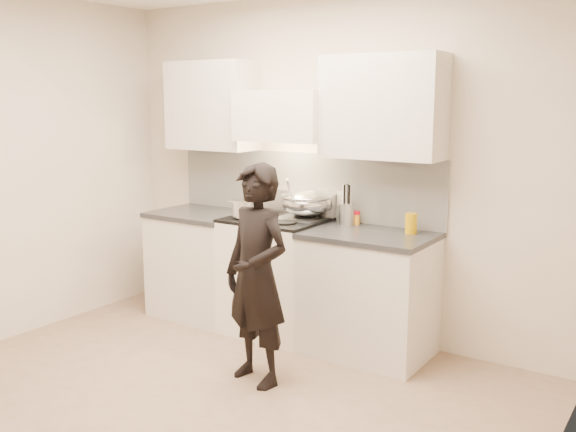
{
  "coord_description": "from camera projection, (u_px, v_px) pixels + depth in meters",
  "views": [
    {
      "loc": [
        2.55,
        -2.73,
        1.88
      ],
      "look_at": [
        0.06,
        1.05,
        1.06
      ],
      "focal_mm": 40.0,
      "sensor_mm": 36.0,
      "label": 1
    }
  ],
  "objects": [
    {
      "name": "ground_plane",
      "position": [
        186.0,
        408.0,
        3.96
      ],
      "size": [
        4.0,
        4.0,
        0.0
      ],
      "primitive_type": "plane",
      "color": "#8A715B"
    },
    {
      "name": "room_shell",
      "position": [
        213.0,
        145.0,
        4.01
      ],
      "size": [
        4.04,
        3.54,
        2.7
      ],
      "color": "beige",
      "rests_on": "ground"
    },
    {
      "name": "stove",
      "position": [
        276.0,
        275.0,
        5.2
      ],
      "size": [
        0.76,
        0.65,
        0.96
      ],
      "color": "silver",
      "rests_on": "ground"
    },
    {
      "name": "counter_right",
      "position": [
        369.0,
        293.0,
        4.76
      ],
      "size": [
        0.92,
        0.67,
        0.92
      ],
      "color": "beige",
      "rests_on": "ground"
    },
    {
      "name": "counter_left",
      "position": [
        203.0,
        263.0,
        5.63
      ],
      "size": [
        0.82,
        0.67,
        0.92
      ],
      "color": "beige",
      "rests_on": "ground"
    },
    {
      "name": "wok",
      "position": [
        307.0,
        202.0,
        5.1
      ],
      "size": [
        0.42,
        0.51,
        0.34
      ],
      "color": "silver",
      "rests_on": "stove"
    },
    {
      "name": "stock_pot",
      "position": [
        245.0,
        208.0,
        5.09
      ],
      "size": [
        0.29,
        0.26,
        0.14
      ],
      "color": "silver",
      "rests_on": "stove"
    },
    {
      "name": "utensil_crock",
      "position": [
        347.0,
        212.0,
        4.96
      ],
      "size": [
        0.12,
        0.12,
        0.32
      ],
      "color": "silver",
      "rests_on": "counter_right"
    },
    {
      "name": "spice_jar",
      "position": [
        357.0,
        218.0,
        4.98
      ],
      "size": [
        0.05,
        0.05,
        0.11
      ],
      "color": "gold",
      "rests_on": "counter_right"
    },
    {
      "name": "oil_glass",
      "position": [
        411.0,
        223.0,
        4.64
      ],
      "size": [
        0.09,
        0.09,
        0.15
      ],
      "color": "#BB8A02",
      "rests_on": "counter_right"
    },
    {
      "name": "person",
      "position": [
        257.0,
        275.0,
        4.22
      ],
      "size": [
        0.61,
        0.47,
        1.48
      ],
      "primitive_type": "imported",
      "rotation": [
        0.0,
        0.0,
        -0.23
      ],
      "color": "black",
      "rests_on": "ground"
    }
  ]
}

